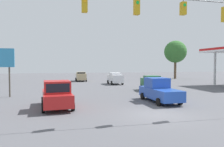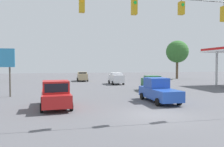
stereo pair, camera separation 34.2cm
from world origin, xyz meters
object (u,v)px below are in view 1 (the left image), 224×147
object	(u,v)px
sedan_tan_withflow_deep	(81,76)
overhead_signal_span	(161,35)
traffic_cone_fourth	(53,89)
traffic_cone_nearest	(49,105)
traffic_cone_third	(52,93)
sedan_white_oncoming_deep	(115,78)
traffic_cone_second	(51,98)
pickup_truck_blue_crossing_near	(159,91)
pickup_truck_red_parked_shoulder	(57,95)
traffic_cone_fifth	(52,87)
sedan_green_oncoming_far	(152,83)
tree_horizon_right	(175,52)

from	to	relation	value
sedan_tan_withflow_deep	overhead_signal_span	bearing A→B (deg)	93.91
traffic_cone_fourth	traffic_cone_nearest	bearing A→B (deg)	89.67
overhead_signal_span	traffic_cone_third	size ratio (longest dim) A/B	37.91
sedan_white_oncoming_deep	traffic_cone_second	distance (m)	17.95
traffic_cone_second	traffic_cone_third	xyz separation A→B (m)	(0.04, -3.44, 0.00)
sedan_white_oncoming_deep	traffic_cone_second	world-z (taller)	sedan_white_oncoming_deep
pickup_truck_blue_crossing_near	traffic_cone_third	bearing A→B (deg)	-31.75
overhead_signal_span	traffic_cone_third	xyz separation A→B (m)	(7.08, -10.91, -4.94)
sedan_white_oncoming_deep	pickup_truck_red_parked_shoulder	bearing A→B (deg)	62.66
traffic_cone_second	traffic_cone_nearest	bearing A→B (deg)	90.02
sedan_tan_withflow_deep	traffic_cone_fourth	world-z (taller)	sedan_tan_withflow_deep
overhead_signal_span	sedan_tan_withflow_deep	distance (m)	30.72
traffic_cone_second	traffic_cone_fifth	size ratio (longest dim) A/B	1.00
overhead_signal_span	traffic_cone_second	distance (m)	11.40
sedan_white_oncoming_deep	pickup_truck_red_parked_shoulder	world-z (taller)	pickup_truck_red_parked_shoulder
traffic_cone_fourth	traffic_cone_fifth	size ratio (longest dim) A/B	1.00
sedan_green_oncoming_far	traffic_cone_third	bearing A→B (deg)	8.04
sedan_white_oncoming_deep	traffic_cone_fourth	bearing A→B (deg)	38.76
pickup_truck_blue_crossing_near	traffic_cone_third	world-z (taller)	pickup_truck_blue_crossing_near
sedan_white_oncoming_deep	traffic_cone_third	bearing A→B (deg)	49.32
sedan_white_oncoming_deep	pickup_truck_blue_crossing_near	xyz separation A→B (m)	(0.44, 17.39, -0.04)
tree_horizon_right	sedan_tan_withflow_deep	bearing A→B (deg)	5.41
traffic_cone_fourth	pickup_truck_blue_crossing_near	bearing A→B (deg)	134.57
tree_horizon_right	sedan_green_oncoming_far	bearing A→B (deg)	53.47
sedan_tan_withflow_deep	traffic_cone_fourth	size ratio (longest dim) A/B	7.46
sedan_white_oncoming_deep	sedan_green_oncoming_far	xyz separation A→B (m)	(-2.25, 9.81, -0.02)
sedan_green_oncoming_far	traffic_cone_nearest	xyz separation A→B (m)	(12.12, 8.52, -0.70)
sedan_white_oncoming_deep	sedan_tan_withflow_deep	distance (m)	9.30
traffic_cone_nearest	traffic_cone_fourth	world-z (taller)	same
pickup_truck_blue_crossing_near	traffic_cone_fourth	bearing A→B (deg)	-45.43
traffic_cone_fifth	pickup_truck_blue_crossing_near	bearing A→B (deg)	126.58
sedan_tan_withflow_deep	traffic_cone_fifth	distance (m)	13.41
traffic_cone_fourth	tree_horizon_right	size ratio (longest dim) A/B	0.07
pickup_truck_blue_crossing_near	traffic_cone_fifth	bearing A→B (deg)	-53.42
traffic_cone_second	tree_horizon_right	world-z (taller)	tree_horizon_right
pickup_truck_blue_crossing_near	traffic_cone_second	world-z (taller)	pickup_truck_blue_crossing_near
sedan_green_oncoming_far	traffic_cone_fourth	world-z (taller)	sedan_green_oncoming_far
tree_horizon_right	overhead_signal_span	bearing A→B (deg)	58.67
traffic_cone_fifth	sedan_white_oncoming_deep	bearing A→B (deg)	-156.02
sedan_white_oncoming_deep	tree_horizon_right	world-z (taller)	tree_horizon_right
pickup_truck_blue_crossing_near	traffic_cone_second	xyz separation A→B (m)	(9.43, -2.42, -0.69)
sedan_green_oncoming_far	traffic_cone_nearest	size ratio (longest dim) A/B	6.90
traffic_cone_fourth	overhead_signal_span	bearing A→B (deg)	115.63
pickup_truck_red_parked_shoulder	traffic_cone_fourth	world-z (taller)	pickup_truck_red_parked_shoulder
traffic_cone_third	traffic_cone_fourth	distance (m)	3.65
pickup_truck_red_parked_shoulder	traffic_cone_nearest	world-z (taller)	pickup_truck_red_parked_shoulder
pickup_truck_red_parked_shoulder	traffic_cone_fifth	world-z (taller)	pickup_truck_red_parked_shoulder
pickup_truck_red_parked_shoulder	sedan_tan_withflow_deep	bearing A→B (deg)	-99.70
overhead_signal_span	sedan_white_oncoming_deep	world-z (taller)	overhead_signal_span
pickup_truck_red_parked_shoulder	sedan_tan_withflow_deep	size ratio (longest dim) A/B	1.21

